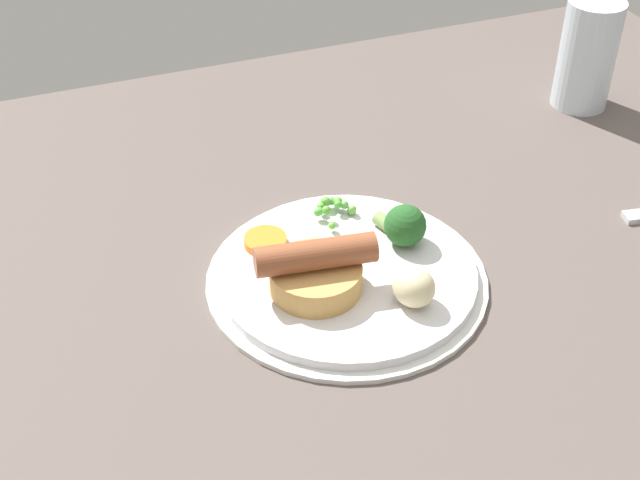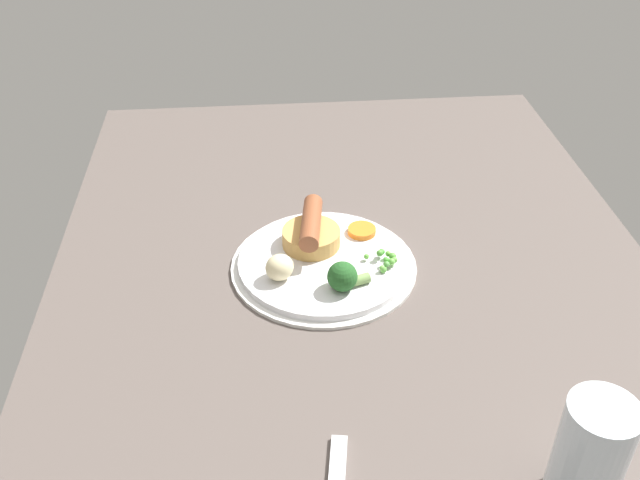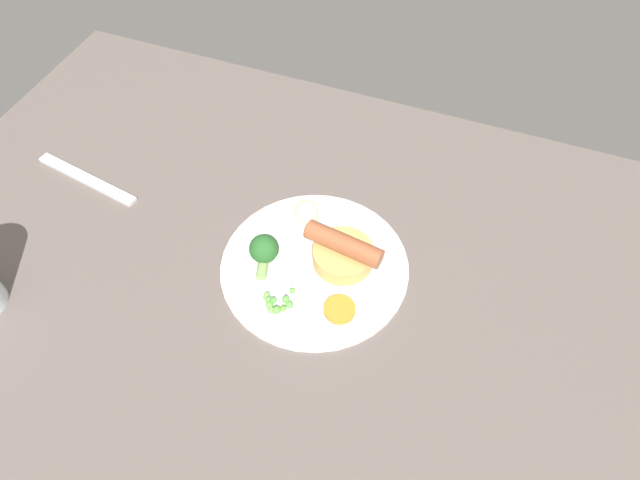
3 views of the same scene
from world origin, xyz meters
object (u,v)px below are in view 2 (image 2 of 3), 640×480
(carrot_slice_3, at_px, (362,231))
(pea_pile, at_px, (386,259))
(drinking_glass, at_px, (590,456))
(dinner_plate, at_px, (324,264))
(broccoli_floret_near, at_px, (344,277))
(potato_chunk_0, at_px, (280,268))
(sausage_pudding, at_px, (311,233))

(carrot_slice_3, bearing_deg, pea_pile, 15.98)
(drinking_glass, bearing_deg, pea_pile, -161.02)
(dinner_plate, relative_size, broccoli_floret_near, 4.47)
(pea_pile, height_order, drinking_glass, drinking_glass)
(dinner_plate, bearing_deg, carrot_slice_3, 133.53)
(potato_chunk_0, distance_m, carrot_slice_3, 0.15)
(sausage_pudding, height_order, pea_pile, sausage_pudding)
(sausage_pudding, bearing_deg, pea_pile, 68.76)
(potato_chunk_0, xyz_separation_m, carrot_slice_3, (-0.09, 0.12, -0.01))
(broccoli_floret_near, height_order, potato_chunk_0, broccoli_floret_near)
(dinner_plate, relative_size, pea_pile, 5.32)
(dinner_plate, height_order, carrot_slice_3, carrot_slice_3)
(pea_pile, height_order, carrot_slice_3, pea_pile)
(broccoli_floret_near, bearing_deg, pea_pile, -161.84)
(dinner_plate, bearing_deg, drinking_glass, 28.42)
(dinner_plate, bearing_deg, broccoli_floret_near, 16.96)
(dinner_plate, relative_size, potato_chunk_0, 6.73)
(potato_chunk_0, bearing_deg, dinner_plate, 121.70)
(broccoli_floret_near, xyz_separation_m, carrot_slice_3, (-0.12, 0.04, -0.01))
(broccoli_floret_near, distance_m, carrot_slice_3, 0.12)
(sausage_pudding, xyz_separation_m, pea_pile, (0.05, 0.09, -0.01))
(dinner_plate, distance_m, sausage_pudding, 0.05)
(pea_pile, relative_size, broccoli_floret_near, 0.84)
(pea_pile, distance_m, carrot_slice_3, 0.08)
(dinner_plate, distance_m, potato_chunk_0, 0.07)
(dinner_plate, relative_size, drinking_glass, 1.99)
(pea_pile, distance_m, broccoli_floret_near, 0.08)
(dinner_plate, xyz_separation_m, broccoli_floret_near, (0.06, 0.02, 0.03))
(broccoli_floret_near, bearing_deg, carrot_slice_3, -126.23)
(pea_pile, height_order, potato_chunk_0, potato_chunk_0)
(sausage_pudding, bearing_deg, drinking_glass, 36.00)
(broccoli_floret_near, bearing_deg, potato_chunk_0, -35.60)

